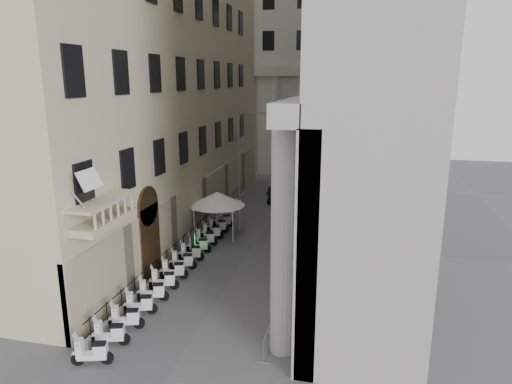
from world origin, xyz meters
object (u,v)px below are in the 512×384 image
scooter_0 (94,364)px  pedestrian_a (270,196)px  security_tent (218,200)px  street_lamp (243,153)px  pedestrian_b (277,202)px  info_kiosk (193,243)px

scooter_0 → pedestrian_a: 26.21m
pedestrian_a → security_tent: bearing=86.4°
pedestrian_a → scooter_0: bearing=94.4°
scooter_0 → pedestrian_a: (2.45, 26.09, 0.89)m
security_tent → street_lamp: street_lamp is taller
scooter_0 → pedestrian_a: pedestrian_a is taller
pedestrian_a → pedestrian_b: 2.16m
scooter_0 → pedestrian_b: (3.40, 24.14, 0.93)m
security_tent → pedestrian_b: (3.15, 7.28, -1.90)m
scooter_0 → pedestrian_b: bearing=-25.1°
scooter_0 → pedestrian_b: pedestrian_b is taller
street_lamp → pedestrian_b: street_lamp is taller
security_tent → info_kiosk: security_tent is taller
scooter_0 → security_tent: 17.10m
pedestrian_b → street_lamp: bearing=42.2°
security_tent → street_lamp: size_ratio=0.46×
scooter_0 → street_lamp: street_lamp is taller
scooter_0 → security_tent: size_ratio=0.36×
street_lamp → pedestrian_a: street_lamp is taller
pedestrian_a → pedestrian_b: bearing=126.0°
pedestrian_a → info_kiosk: bearing=88.5°
street_lamp → pedestrian_a: (1.94, 2.86, -4.51)m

